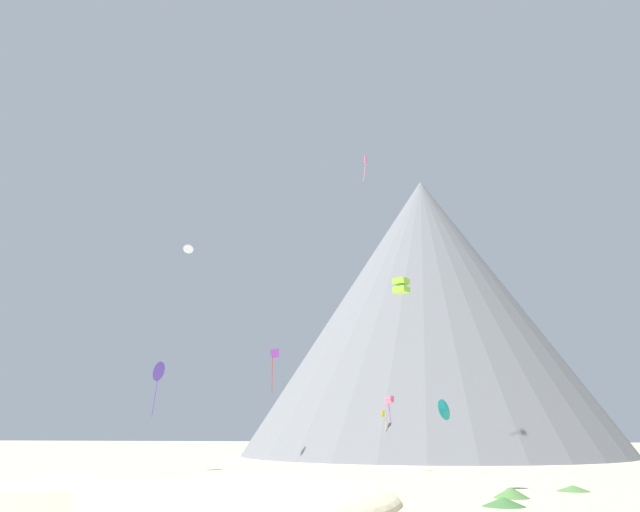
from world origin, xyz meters
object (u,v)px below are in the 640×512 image
(bush_low_patch, at_px, (196,490))
(kite_rainbow_low, at_px, (389,400))
(kite_lime_mid, at_px, (401,286))
(kite_violet_low, at_px, (274,360))
(rock_massif, at_px, (433,321))
(kite_indigo_low, at_px, (158,372))
(kite_yellow_low, at_px, (384,419))
(bush_mid_center, at_px, (504,502))
(kite_pink_high, at_px, (365,163))
(kite_teal_low, at_px, (445,409))
(bush_far_left, at_px, (511,493))
(kite_white_high, at_px, (188,250))
(bush_scatter_east, at_px, (573,488))

(bush_low_patch, height_order, kite_rainbow_low, kite_rainbow_low)
(bush_low_patch, bearing_deg, kite_lime_mid, 17.59)
(kite_lime_mid, height_order, kite_violet_low, kite_lime_mid)
(rock_massif, bearing_deg, bush_low_patch, -103.87)
(kite_indigo_low, distance_m, kite_lime_mid, 35.68)
(kite_yellow_low, relative_size, kite_lime_mid, 2.45)
(kite_indigo_low, bearing_deg, kite_yellow_low, 137.55)
(bush_mid_center, xyz_separation_m, kite_pink_high, (-11.25, 37.29, 38.89))
(kite_teal_low, bearing_deg, kite_yellow_low, 53.14)
(rock_massif, bearing_deg, bush_mid_center, -87.99)
(kite_rainbow_low, xyz_separation_m, kite_yellow_low, (-1.60, 14.63, -1.81))
(bush_far_left, distance_m, kite_white_high, 59.98)
(kite_white_high, bearing_deg, bush_mid_center, 101.96)
(bush_scatter_east, bearing_deg, kite_rainbow_low, 124.87)
(bush_far_left, bearing_deg, kite_indigo_low, 147.38)
(kite_white_high, bearing_deg, kite_yellow_low, 162.20)
(bush_scatter_east, relative_size, kite_yellow_low, 0.72)
(bush_scatter_east, xyz_separation_m, rock_massif, (-9.04, 65.99, 23.59))
(bush_low_patch, bearing_deg, bush_mid_center, -8.53)
(bush_scatter_east, distance_m, bush_low_patch, 28.36)
(kite_yellow_low, relative_size, kite_violet_low, 0.75)
(kite_indigo_low, bearing_deg, kite_white_high, -160.34)
(kite_yellow_low, bearing_deg, kite_rainbow_low, 93.76)
(bush_mid_center, relative_size, kite_indigo_low, 0.42)
(bush_low_patch, bearing_deg, kite_teal_low, 52.65)
(bush_low_patch, relative_size, bush_far_left, 0.41)
(bush_low_patch, height_order, bush_mid_center, bush_low_patch)
(bush_low_patch, distance_m, kite_white_high, 50.45)
(bush_scatter_east, distance_m, kite_lime_mid, 20.16)
(kite_pink_high, xyz_separation_m, kite_violet_low, (-9.12, -12.91, -27.50))
(bush_low_patch, relative_size, kite_lime_mid, 0.72)
(bush_mid_center, bearing_deg, kite_teal_low, 95.34)
(kite_pink_high, height_order, kite_teal_low, kite_pink_high)
(bush_low_patch, xyz_separation_m, rock_massif, (18.22, 73.81, 23.41))
(bush_low_patch, distance_m, kite_violet_low, 24.05)
(kite_yellow_low, height_order, kite_violet_low, kite_violet_low)
(kite_yellow_low, height_order, kite_pink_high, kite_pink_high)
(rock_massif, height_order, kite_pink_high, rock_massif)
(kite_yellow_low, xyz_separation_m, kite_lime_mid, (4.14, -39.22, 9.89))
(rock_massif, bearing_deg, bush_scatter_east, -82.20)
(kite_indigo_low, height_order, kite_teal_low, kite_indigo_low)
(kite_rainbow_low, height_order, kite_violet_low, kite_violet_low)
(kite_teal_low, bearing_deg, bush_mid_center, -142.65)
(rock_massif, relative_size, kite_violet_low, 19.80)
(kite_indigo_low, bearing_deg, rock_massif, 156.73)
(bush_scatter_east, relative_size, bush_low_patch, 2.46)
(bush_low_patch, relative_size, kite_violet_low, 0.22)
(bush_mid_center, bearing_deg, kite_yellow_low, 102.25)
(bush_low_patch, relative_size, kite_teal_low, 0.45)
(bush_far_left, xyz_separation_m, kite_teal_low, (-3.61, 22.09, 6.18))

